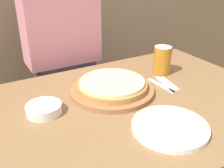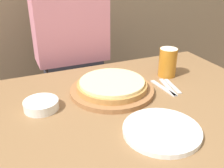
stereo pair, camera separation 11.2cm
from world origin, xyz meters
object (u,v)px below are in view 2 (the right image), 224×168
Objects in this scene: dinner_knife at (168,87)px; side_bowl at (41,105)px; fork at (163,88)px; spoon at (173,86)px; dinner_plate at (162,131)px; diner_person at (73,69)px; pizza_on_board at (112,87)px; beer_glass at (168,61)px.

side_bowl is at bearing 176.33° from dinner_knife.
fork is 1.17× the size of spoon.
dinner_plate is 0.46m from side_bowl.
diner_person is at bearing 116.37° from dinner_knife.
pizza_on_board is at bearing 165.98° from fork.
diner_person is (0.27, 0.54, -0.10)m from side_bowl.
pizza_on_board is 2.44× the size of spoon.
side_bowl is 0.55m from dinner_knife.
diner_person is at bearing 94.95° from dinner_plate.
pizza_on_board is 0.30m from side_bowl.
pizza_on_board is at bearing -86.05° from diner_person.
beer_glass reaches higher than pizza_on_board.
pizza_on_board is 0.33m from beer_glass.
dinner_knife is (-0.07, -0.12, -0.07)m from beer_glass.
fork is at bearing -65.67° from diner_person.
spoon is (0.24, 0.28, -0.01)m from dinner_plate.
diner_person is (-0.04, 0.52, -0.11)m from pizza_on_board.
pizza_on_board is 0.34m from dinner_plate.
fork is 0.02m from dinner_knife.
beer_glass is 0.80× the size of fork.
diner_person is at bearing 93.95° from pizza_on_board.
beer_glass is at bearing -52.39° from diner_person.
spoon is at bearing -61.67° from diner_person.
spoon is 0.11× the size of diner_person.
beer_glass is 0.94× the size of spoon.
diner_person reaches higher than fork.
diner_person reaches higher than beer_glass.
spoon is at bearing -110.94° from beer_glass.
dinner_plate is at bearing -130.48° from spoon.
beer_glass is at bearing 54.43° from dinner_plate.
fork is 0.13× the size of diner_person.
dinner_knife is at bearing -120.93° from beer_glass.
pizza_on_board is 2.08× the size of fork.
fork and dinner_knife have the same top height.
beer_glass is at bearing 69.06° from spoon.
dinner_knife is (0.55, -0.04, -0.02)m from side_bowl.
spoon is at bearing 0.00° from fork.
pizza_on_board is 1.38× the size of dinner_plate.
dinner_plate is 1.51× the size of fork.
beer_glass is at bearing 7.31° from side_bowl.
diner_person reaches higher than side_bowl.
side_bowl is (-0.30, -0.02, -0.01)m from pizza_on_board.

